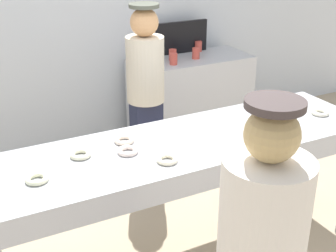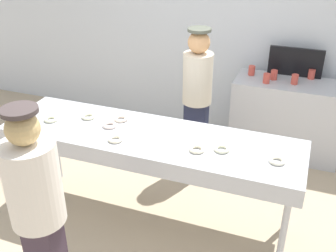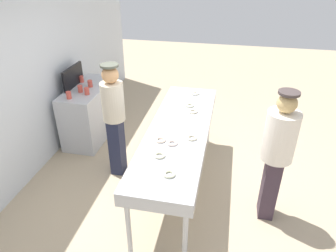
{
  "view_description": "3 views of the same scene",
  "coord_description": "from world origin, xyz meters",
  "px_view_note": "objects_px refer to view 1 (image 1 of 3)",
  "views": [
    {
      "loc": [
        -1.36,
        -2.4,
        2.3
      ],
      "look_at": [
        -0.02,
        0.19,
        1.0
      ],
      "focal_mm": 49.85,
      "sensor_mm": 36.0,
      "label": 1
    },
    {
      "loc": [
        1.25,
        -2.88,
        2.72
      ],
      "look_at": [
        0.11,
        0.2,
        0.97
      ],
      "focal_mm": 43.14,
      "sensor_mm": 36.0,
      "label": 2
    },
    {
      "loc": [
        -3.42,
        -0.58,
        2.96
      ],
      "look_at": [
        -0.02,
        0.14,
        0.99
      ],
      "focal_mm": 32.95,
      "sensor_mm": 36.0,
      "label": 3
    }
  ],
  "objects_px": {
    "sugar_donut_4": "(37,179)",
    "fryer_conveyor": "(184,152)",
    "sugar_donut_6": "(270,123)",
    "menu_display": "(181,37)",
    "sugar_donut_3": "(320,112)",
    "worker_baker": "(146,94)",
    "sugar_donut_7": "(167,159)",
    "prep_counter": "(190,100)",
    "paper_cup_2": "(198,46)",
    "paper_cup_1": "(173,55)",
    "sugar_donut_5": "(255,132)",
    "paper_cup_3": "(146,57)",
    "paper_cup_4": "(196,53)",
    "sugar_donut_2": "(128,151)",
    "sugar_donut_1": "(124,140)",
    "sugar_donut_0": "(80,154)",
    "paper_cup_0": "(174,59)"
  },
  "relations": [
    {
      "from": "sugar_donut_4",
      "to": "fryer_conveyor",
      "type": "bearing_deg",
      "value": 4.46
    },
    {
      "from": "sugar_donut_6",
      "to": "menu_display",
      "type": "height_order",
      "value": "menu_display"
    },
    {
      "from": "fryer_conveyor",
      "to": "sugar_donut_3",
      "type": "relative_size",
      "value": 20.71
    },
    {
      "from": "sugar_donut_4",
      "to": "worker_baker",
      "type": "bearing_deg",
      "value": 42.03
    },
    {
      "from": "sugar_donut_7",
      "to": "prep_counter",
      "type": "xyz_separation_m",
      "value": [
        1.3,
        1.98,
        -0.51
      ]
    },
    {
      "from": "sugar_donut_4",
      "to": "prep_counter",
      "type": "distance_m",
      "value": 2.81
    },
    {
      "from": "worker_baker",
      "to": "prep_counter",
      "type": "relative_size",
      "value": 1.31
    },
    {
      "from": "worker_baker",
      "to": "paper_cup_2",
      "type": "relative_size",
      "value": 14.73
    },
    {
      "from": "prep_counter",
      "to": "paper_cup_1",
      "type": "distance_m",
      "value": 0.57
    },
    {
      "from": "sugar_donut_4",
      "to": "paper_cup_2",
      "type": "height_order",
      "value": "paper_cup_2"
    },
    {
      "from": "sugar_donut_5",
      "to": "menu_display",
      "type": "xyz_separation_m",
      "value": [
        0.59,
        2.13,
        0.14
      ]
    },
    {
      "from": "paper_cup_1",
      "to": "paper_cup_3",
      "type": "xyz_separation_m",
      "value": [
        -0.27,
        0.06,
        0.0
      ]
    },
    {
      "from": "paper_cup_4",
      "to": "paper_cup_1",
      "type": "bearing_deg",
      "value": 165.82
    },
    {
      "from": "sugar_donut_2",
      "to": "sugar_donut_5",
      "type": "relative_size",
      "value": 1.0
    },
    {
      "from": "sugar_donut_1",
      "to": "paper_cup_2",
      "type": "relative_size",
      "value": 1.14
    },
    {
      "from": "sugar_donut_0",
      "to": "sugar_donut_7",
      "type": "relative_size",
      "value": 1.0
    },
    {
      "from": "paper_cup_3",
      "to": "paper_cup_4",
      "type": "distance_m",
      "value": 0.53
    },
    {
      "from": "sugar_donut_0",
      "to": "sugar_donut_3",
      "type": "xyz_separation_m",
      "value": [
        1.8,
        -0.16,
        0.0
      ]
    },
    {
      "from": "sugar_donut_3",
      "to": "sugar_donut_6",
      "type": "xyz_separation_m",
      "value": [
        -0.45,
        0.02,
        0.0
      ]
    },
    {
      "from": "sugar_donut_4",
      "to": "paper_cup_2",
      "type": "bearing_deg",
      "value": 42.27
    },
    {
      "from": "sugar_donut_6",
      "to": "worker_baker",
      "type": "relative_size",
      "value": 0.08
    },
    {
      "from": "paper_cup_2",
      "to": "menu_display",
      "type": "xyz_separation_m",
      "value": [
        -0.2,
        0.04,
        0.12
      ]
    },
    {
      "from": "sugar_donut_4",
      "to": "sugar_donut_6",
      "type": "bearing_deg",
      "value": 1.1
    },
    {
      "from": "sugar_donut_5",
      "to": "paper_cup_4",
      "type": "relative_size",
      "value": 1.14
    },
    {
      "from": "sugar_donut_0",
      "to": "sugar_donut_3",
      "type": "distance_m",
      "value": 1.81
    },
    {
      "from": "sugar_donut_3",
      "to": "paper_cup_0",
      "type": "height_order",
      "value": "paper_cup_0"
    },
    {
      "from": "sugar_donut_3",
      "to": "paper_cup_3",
      "type": "xyz_separation_m",
      "value": [
        -0.54,
        1.92,
        0.02
      ]
    },
    {
      "from": "sugar_donut_3",
      "to": "worker_baker",
      "type": "bearing_deg",
      "value": 133.59
    },
    {
      "from": "sugar_donut_2",
      "to": "sugar_donut_5",
      "type": "distance_m",
      "value": 0.89
    },
    {
      "from": "paper_cup_2",
      "to": "paper_cup_3",
      "type": "relative_size",
      "value": 1.0
    },
    {
      "from": "sugar_donut_3",
      "to": "sugar_donut_6",
      "type": "height_order",
      "value": "same"
    },
    {
      "from": "fryer_conveyor",
      "to": "prep_counter",
      "type": "bearing_deg",
      "value": 58.81
    },
    {
      "from": "sugar_donut_1",
      "to": "paper_cup_4",
      "type": "relative_size",
      "value": 1.14
    },
    {
      "from": "sugar_donut_6",
      "to": "paper_cup_0",
      "type": "height_order",
      "value": "paper_cup_0"
    },
    {
      "from": "sugar_donut_6",
      "to": "paper_cup_2",
      "type": "distance_m",
      "value": 2.11
    },
    {
      "from": "sugar_donut_2",
      "to": "paper_cup_1",
      "type": "relative_size",
      "value": 1.14
    },
    {
      "from": "sugar_donut_3",
      "to": "sugar_donut_7",
      "type": "height_order",
      "value": "same"
    },
    {
      "from": "sugar_donut_0",
      "to": "paper_cup_2",
      "type": "bearing_deg",
      "value": 43.9
    },
    {
      "from": "paper_cup_0",
      "to": "sugar_donut_5",
      "type": "bearing_deg",
      "value": -100.03
    },
    {
      "from": "paper_cup_2",
      "to": "fryer_conveyor",
      "type": "bearing_deg",
      "value": -122.92
    },
    {
      "from": "paper_cup_2",
      "to": "paper_cup_3",
      "type": "height_order",
      "value": "same"
    },
    {
      "from": "paper_cup_3",
      "to": "worker_baker",
      "type": "bearing_deg",
      "value": -115.14
    },
    {
      "from": "paper_cup_2",
      "to": "sugar_donut_6",
      "type": "bearing_deg",
      "value": -106.68
    },
    {
      "from": "sugar_donut_3",
      "to": "paper_cup_2",
      "type": "relative_size",
      "value": 1.14
    },
    {
      "from": "sugar_donut_0",
      "to": "sugar_donut_6",
      "type": "height_order",
      "value": "same"
    },
    {
      "from": "sugar_donut_2",
      "to": "menu_display",
      "type": "xyz_separation_m",
      "value": [
        1.47,
        2.0,
        0.14
      ]
    },
    {
      "from": "worker_baker",
      "to": "paper_cup_4",
      "type": "xyz_separation_m",
      "value": [
        0.94,
        0.78,
        0.05
      ]
    },
    {
      "from": "sugar_donut_3",
      "to": "paper_cup_3",
      "type": "relative_size",
      "value": 1.14
    },
    {
      "from": "sugar_donut_0",
      "to": "sugar_donut_1",
      "type": "height_order",
      "value": "same"
    },
    {
      "from": "sugar_donut_1",
      "to": "sugar_donut_2",
      "type": "relative_size",
      "value": 1.0
    }
  ]
}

